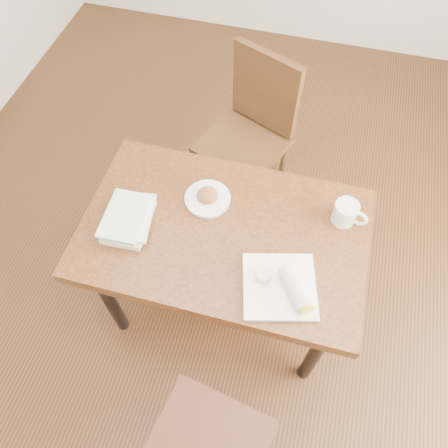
% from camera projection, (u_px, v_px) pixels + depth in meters
% --- Properties ---
extents(ground, '(4.00, 5.00, 0.01)m').
position_uv_depth(ground, '(224.00, 302.00, 2.43)').
color(ground, '#472814').
rests_on(ground, ground).
extents(room_walls, '(4.02, 5.02, 2.80)m').
position_uv_depth(room_walls, '(224.00, 39.00, 1.05)').
color(room_walls, beige).
rests_on(room_walls, ground).
extents(table, '(1.18, 0.74, 0.75)m').
position_uv_depth(table, '(224.00, 242.00, 1.87)').
color(table, brown).
rests_on(table, ground).
extents(chair_far, '(0.55, 0.55, 0.95)m').
position_uv_depth(chair_far, '(252.00, 127.00, 2.39)').
color(chair_far, '#412A12').
rests_on(chair_far, ground).
extents(plate_scone, '(0.20, 0.20, 0.06)m').
position_uv_depth(plate_scone, '(208.00, 197.00, 1.86)').
color(plate_scone, white).
rests_on(plate_scone, table).
extents(coffee_mug, '(0.15, 0.10, 0.10)m').
position_uv_depth(coffee_mug, '(346.00, 213.00, 1.78)').
color(coffee_mug, white).
rests_on(coffee_mug, table).
extents(plate_burrito, '(0.33, 0.33, 0.09)m').
position_uv_depth(plate_burrito, '(284.00, 287.00, 1.63)').
color(plate_burrito, white).
rests_on(plate_burrito, table).
extents(book_stack, '(0.20, 0.27, 0.06)m').
position_uv_depth(book_stack, '(129.00, 219.00, 1.79)').
color(book_stack, white).
rests_on(book_stack, table).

